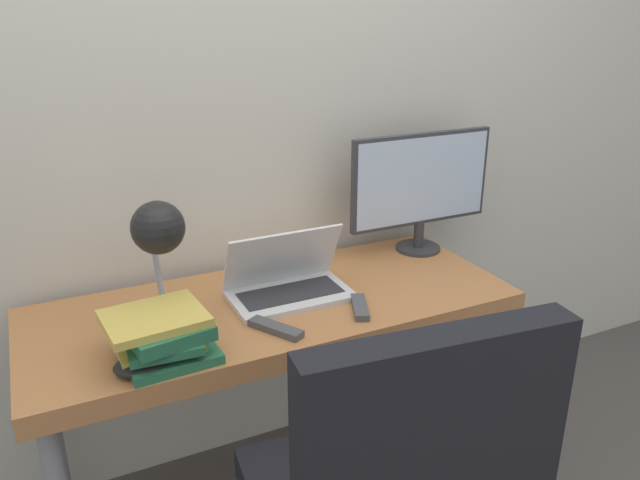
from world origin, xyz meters
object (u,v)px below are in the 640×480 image
(laptop, at_px, (288,283))
(game_controller, at_px, (145,363))
(monitor, at_px, (421,185))
(desk_lamp, at_px, (158,238))
(book_stack, at_px, (164,336))

(laptop, distance_m, game_controller, 0.52)
(laptop, height_order, game_controller, laptop)
(monitor, height_order, desk_lamp, monitor)
(laptop, bearing_deg, book_stack, -154.85)
(laptop, height_order, book_stack, laptop)
(monitor, bearing_deg, desk_lamp, -168.41)
(laptop, relative_size, book_stack, 1.32)
(monitor, xyz_separation_m, desk_lamp, (-0.94, -0.19, 0.03))
(book_stack, height_order, game_controller, book_stack)
(monitor, height_order, book_stack, monitor)
(monitor, bearing_deg, laptop, -165.36)
(desk_lamp, xyz_separation_m, game_controller, (-0.09, -0.18, -0.24))
(desk_lamp, height_order, game_controller, desk_lamp)
(book_stack, distance_m, game_controller, 0.08)
(book_stack, bearing_deg, laptop, 25.15)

